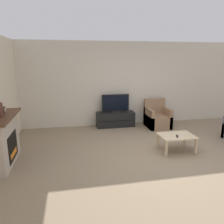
# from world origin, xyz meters

# --- Properties ---
(ground_plane) EXTENTS (24.00, 24.00, 0.00)m
(ground_plane) POSITION_xyz_m (0.00, 0.00, 0.00)
(ground_plane) COLOR #89755B
(wall_back) EXTENTS (12.00, 0.06, 2.70)m
(wall_back) POSITION_xyz_m (0.00, 2.77, 1.35)
(wall_back) COLOR beige
(wall_back) RESTS_ON ground
(fireplace) EXTENTS (0.43, 1.39, 1.06)m
(fireplace) POSITION_xyz_m (-3.25, 0.38, 0.54)
(fireplace) COLOR #B7A893
(fireplace) RESTS_ON ground
(mantel_clock) EXTENTS (0.08, 0.11, 0.15)m
(mantel_clock) POSITION_xyz_m (-3.23, 0.52, 1.13)
(mantel_clock) COLOR brown
(mantel_clock) RESTS_ON fireplace
(tv_stand) EXTENTS (1.22, 0.42, 0.48)m
(tv_stand) POSITION_xyz_m (-0.44, 2.49, 0.24)
(tv_stand) COLOR black
(tv_stand) RESTS_ON ground
(tv) EXTENTS (0.88, 0.18, 0.58)m
(tv) POSITION_xyz_m (-0.44, 2.49, 0.75)
(tv) COLOR black
(tv) RESTS_ON tv_stand
(armchair) EXTENTS (0.70, 0.76, 0.89)m
(armchair) POSITION_xyz_m (0.88, 2.20, 0.29)
(armchair) COLOR #937051
(armchair) RESTS_ON ground
(coffee_table) EXTENTS (0.82, 0.58, 0.40)m
(coffee_table) POSITION_xyz_m (0.57, 0.29, 0.34)
(coffee_table) COLOR #CCB289
(coffee_table) RESTS_ON ground
(remote) EXTENTS (0.10, 0.15, 0.02)m
(remote) POSITION_xyz_m (0.54, 0.21, 0.41)
(remote) COLOR black
(remote) RESTS_ON coffee_table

